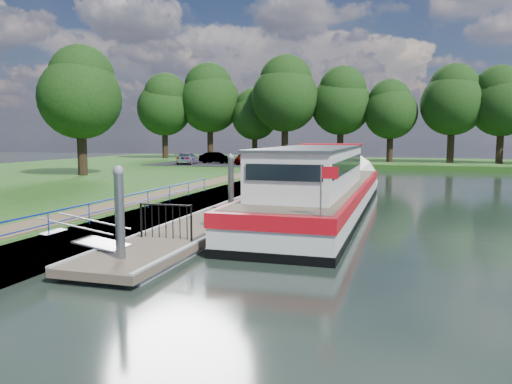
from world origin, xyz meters
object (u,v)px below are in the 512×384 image
(car_a, at_px, (249,158))
(car_c, at_px, (188,158))
(car_d, at_px, (253,156))
(pontoon, at_px, (259,203))
(barge, at_px, (324,190))
(car_b, at_px, (216,158))

(car_a, height_order, car_c, car_a)
(car_d, bearing_deg, car_c, -110.82)
(pontoon, relative_size, car_d, 6.63)
(car_d, bearing_deg, car_a, -60.37)
(pontoon, distance_m, barge, 3.83)
(barge, height_order, car_d, barge)
(car_d, bearing_deg, car_b, -104.00)
(car_a, xyz_separation_m, car_c, (-6.38, -0.76, -0.03))
(barge, distance_m, car_c, 28.87)
(car_a, height_order, car_b, car_a)
(car_b, height_order, car_c, car_b)
(pontoon, bearing_deg, car_b, 116.33)
(car_a, distance_m, car_b, 4.23)
(barge, distance_m, car_a, 26.14)
(car_a, relative_size, car_d, 0.79)
(car_d, bearing_deg, barge, -49.88)
(pontoon, relative_size, car_b, 8.50)
(car_a, xyz_separation_m, car_b, (-4.05, 1.24, -0.03))
(car_a, bearing_deg, car_b, -177.62)
(car_a, bearing_deg, barge, -44.83)
(barge, distance_m, car_d, 31.97)
(car_c, bearing_deg, car_d, -136.33)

